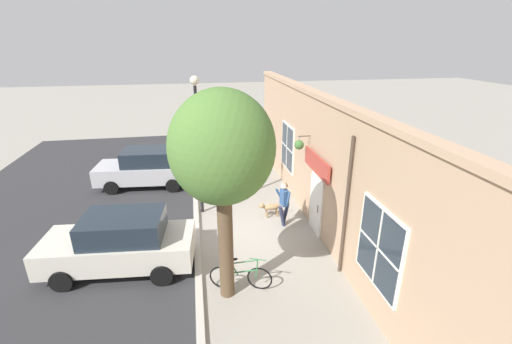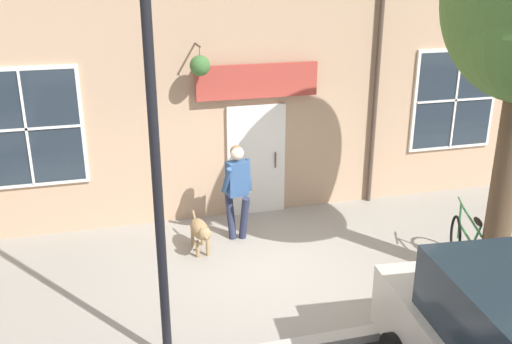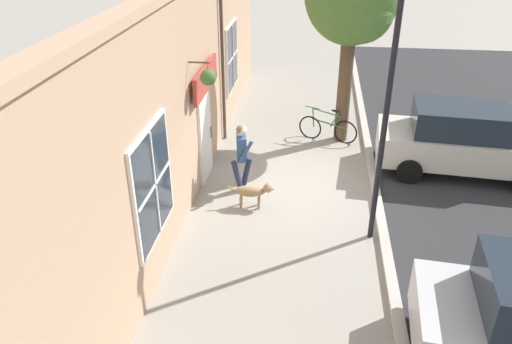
{
  "view_description": "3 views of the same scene",
  "coord_description": "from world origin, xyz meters",
  "px_view_note": "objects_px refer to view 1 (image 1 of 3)",
  "views": [
    {
      "loc": [
        1.81,
        10.42,
        6.42
      ],
      "look_at": [
        -0.45,
        -2.03,
        1.49
      ],
      "focal_mm": 24.0,
      "sensor_mm": 36.0,
      "label": 1
    },
    {
      "loc": [
        7.5,
        -2.36,
        4.49
      ],
      "look_at": [
        -1.24,
        0.02,
        1.17
      ],
      "focal_mm": 40.0,
      "sensor_mm": 36.0,
      "label": 2
    },
    {
      "loc": [
        0.42,
        -10.59,
        6.07
      ],
      "look_at": [
        -0.69,
        -1.51,
        1.15
      ],
      "focal_mm": 35.0,
      "sensor_mm": 36.0,
      "label": 3
    }
  ],
  "objects_px": {
    "pedestrian_walking": "(284,200)",
    "street_tree_by_curb": "(220,154)",
    "leaning_bicycle": "(241,277)",
    "parked_car_mid_block": "(120,243)",
    "dog_on_leash": "(270,207)",
    "parked_car_nearest_curb": "(146,168)",
    "street_lamp": "(198,128)"
  },
  "relations": [
    {
      "from": "dog_on_leash",
      "to": "parked_car_nearest_curb",
      "type": "xyz_separation_m",
      "value": [
        4.99,
        -3.98,
        0.48
      ]
    },
    {
      "from": "parked_car_mid_block",
      "to": "street_lamp",
      "type": "height_order",
      "value": "street_lamp"
    },
    {
      "from": "street_tree_by_curb",
      "to": "street_lamp",
      "type": "bearing_deg",
      "value": -84.79
    },
    {
      "from": "pedestrian_walking",
      "to": "parked_car_mid_block",
      "type": "distance_m",
      "value": 5.6
    },
    {
      "from": "parked_car_nearest_curb",
      "to": "dog_on_leash",
      "type": "bearing_deg",
      "value": 141.37
    },
    {
      "from": "leaning_bicycle",
      "to": "pedestrian_walking",
      "type": "bearing_deg",
      "value": -122.78
    },
    {
      "from": "leaning_bicycle",
      "to": "parked_car_nearest_curb",
      "type": "relative_size",
      "value": 0.38
    },
    {
      "from": "pedestrian_walking",
      "to": "parked_car_nearest_curb",
      "type": "distance_m",
      "value": 7.11
    },
    {
      "from": "street_tree_by_curb",
      "to": "parked_car_nearest_curb",
      "type": "relative_size",
      "value": 1.23
    },
    {
      "from": "pedestrian_walking",
      "to": "dog_on_leash",
      "type": "height_order",
      "value": "pedestrian_walking"
    },
    {
      "from": "leaning_bicycle",
      "to": "parked_car_mid_block",
      "type": "distance_m",
      "value": 3.69
    },
    {
      "from": "parked_car_nearest_curb",
      "to": "leaning_bicycle",
      "type": "bearing_deg",
      "value": 112.88
    },
    {
      "from": "dog_on_leash",
      "to": "parked_car_nearest_curb",
      "type": "height_order",
      "value": "parked_car_nearest_curb"
    },
    {
      "from": "dog_on_leash",
      "to": "parked_car_mid_block",
      "type": "height_order",
      "value": "parked_car_mid_block"
    },
    {
      "from": "parked_car_nearest_curb",
      "to": "parked_car_mid_block",
      "type": "relative_size",
      "value": 1.0
    },
    {
      "from": "parked_car_nearest_curb",
      "to": "parked_car_mid_block",
      "type": "height_order",
      "value": "same"
    },
    {
      "from": "pedestrian_walking",
      "to": "street_tree_by_curb",
      "type": "relative_size",
      "value": 0.31
    },
    {
      "from": "parked_car_mid_block",
      "to": "street_lamp",
      "type": "distance_m",
      "value": 4.75
    },
    {
      "from": "parked_car_mid_block",
      "to": "street_tree_by_curb",
      "type": "bearing_deg",
      "value": 150.77
    },
    {
      "from": "street_tree_by_curb",
      "to": "leaning_bicycle",
      "type": "distance_m",
      "value": 3.6
    },
    {
      "from": "parked_car_mid_block",
      "to": "leaning_bicycle",
      "type": "bearing_deg",
      "value": 155.53
    },
    {
      "from": "leaning_bicycle",
      "to": "street_lamp",
      "type": "xyz_separation_m",
      "value": [
        0.88,
        -4.71,
        3.02
      ]
    },
    {
      "from": "street_tree_by_curb",
      "to": "street_lamp",
      "type": "distance_m",
      "value": 4.87
    },
    {
      "from": "parked_car_nearest_curb",
      "to": "street_lamp",
      "type": "xyz_separation_m",
      "value": [
        -2.43,
        3.13,
        2.52
      ]
    },
    {
      "from": "street_tree_by_curb",
      "to": "parked_car_mid_block",
      "type": "height_order",
      "value": "street_tree_by_curb"
    },
    {
      "from": "leaning_bicycle",
      "to": "parked_car_mid_block",
      "type": "height_order",
      "value": "parked_car_mid_block"
    },
    {
      "from": "street_tree_by_curb",
      "to": "parked_car_nearest_curb",
      "type": "xyz_separation_m",
      "value": [
        2.87,
        -7.94,
        -3.08
      ]
    },
    {
      "from": "street_tree_by_curb",
      "to": "parked_car_mid_block",
      "type": "relative_size",
      "value": 1.23
    },
    {
      "from": "dog_on_leash",
      "to": "parked_car_mid_block",
      "type": "relative_size",
      "value": 0.24
    },
    {
      "from": "street_lamp",
      "to": "dog_on_leash",
      "type": "bearing_deg",
      "value": 161.49
    },
    {
      "from": "leaning_bicycle",
      "to": "parked_car_mid_block",
      "type": "relative_size",
      "value": 0.38
    },
    {
      "from": "street_tree_by_curb",
      "to": "parked_car_mid_block",
      "type": "xyz_separation_m",
      "value": [
        2.89,
        -1.62,
        -3.08
      ]
    }
  ]
}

